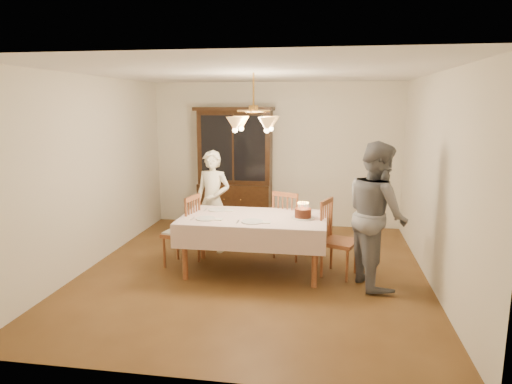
% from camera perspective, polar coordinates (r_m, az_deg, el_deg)
% --- Properties ---
extents(ground, '(5.00, 5.00, 0.00)m').
position_cam_1_polar(ground, '(6.24, -0.29, -9.86)').
color(ground, '#563618').
rests_on(ground, ground).
extents(room_shell, '(5.00, 5.00, 5.00)m').
position_cam_1_polar(room_shell, '(5.86, -0.31, 4.73)').
color(room_shell, white).
rests_on(room_shell, ground).
extents(dining_table, '(1.90, 1.10, 0.76)m').
position_cam_1_polar(dining_table, '(6.03, -0.30, -3.78)').
color(dining_table, brown).
rests_on(dining_table, ground).
extents(china_hutch, '(1.38, 0.54, 2.16)m').
position_cam_1_polar(china_hutch, '(8.26, -2.62, 2.77)').
color(china_hutch, black).
rests_on(china_hutch, ground).
extents(chair_far_side, '(0.57, 0.56, 1.00)m').
position_cam_1_polar(chair_far_side, '(6.66, 4.34, -4.51)').
color(chair_far_side, brown).
rests_on(chair_far_side, ground).
extents(chair_left_end, '(0.50, 0.51, 1.00)m').
position_cam_1_polar(chair_left_end, '(6.42, -9.26, -5.13)').
color(chair_left_end, brown).
rests_on(chair_left_end, ground).
extents(chair_right_end, '(0.55, 0.56, 1.00)m').
position_cam_1_polar(chair_right_end, '(6.06, 10.27, -6.24)').
color(chair_right_end, brown).
rests_on(chair_right_end, ground).
extents(elderly_woman, '(0.63, 0.48, 1.54)m').
position_cam_1_polar(elderly_woman, '(6.90, -5.43, -1.20)').
color(elderly_woman, '#F3EBCD').
rests_on(elderly_woman, ground).
extents(adult_in_grey, '(0.92, 1.04, 1.79)m').
position_cam_1_polar(adult_in_grey, '(5.75, 14.86, -2.72)').
color(adult_in_grey, slate).
rests_on(adult_in_grey, ground).
extents(birthday_cake, '(0.30, 0.30, 0.21)m').
position_cam_1_polar(birthday_cake, '(5.94, 5.89, -2.72)').
color(birthday_cake, white).
rests_on(birthday_cake, dining_table).
extents(place_setting_near_left, '(0.40, 0.26, 0.02)m').
position_cam_1_polar(place_setting_near_left, '(5.91, -6.21, -3.33)').
color(place_setting_near_left, white).
rests_on(place_setting_near_left, dining_table).
extents(place_setting_near_right, '(0.42, 0.27, 0.02)m').
position_cam_1_polar(place_setting_near_right, '(5.72, -0.35, -3.73)').
color(place_setting_near_right, white).
rests_on(place_setting_near_right, dining_table).
extents(place_setting_far_left, '(0.41, 0.26, 0.02)m').
position_cam_1_polar(place_setting_far_left, '(6.38, -4.72, -2.23)').
color(place_setting_far_left, white).
rests_on(place_setting_far_left, dining_table).
extents(chandelier, '(0.62, 0.62, 0.73)m').
position_cam_1_polar(chandelier, '(5.83, -0.31, 8.60)').
color(chandelier, '#BF8C3F').
rests_on(chandelier, ground).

